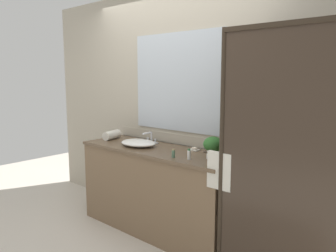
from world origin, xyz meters
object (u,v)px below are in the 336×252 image
(amenity_bottle_conditioner, at_px, (173,154))
(rolled_towel_near_edge, at_px, (112,135))
(faucet, at_px, (151,139))
(sink_basin, at_px, (138,143))
(soap_dish, at_px, (194,149))
(amenity_bottle_body_wash, at_px, (189,154))
(potted_plant, at_px, (213,146))

(amenity_bottle_conditioner, relative_size, rolled_towel_near_edge, 0.32)
(faucet, relative_size, amenity_bottle_conditioner, 2.16)
(sink_basin, relative_size, amenity_bottle_conditioner, 5.28)
(sink_basin, xyz_separation_m, rolled_towel_near_edge, (-0.52, 0.06, 0.02))
(soap_dish, distance_m, rolled_towel_near_edge, 1.12)
(sink_basin, height_order, amenity_bottle_body_wash, amenity_bottle_body_wash)
(sink_basin, relative_size, amenity_bottle_body_wash, 4.21)
(sink_basin, bearing_deg, faucet, 90.00)
(soap_dish, relative_size, amenity_bottle_conditioner, 1.27)
(potted_plant, bearing_deg, amenity_bottle_conditioner, -145.05)
(sink_basin, xyz_separation_m, soap_dish, (0.58, 0.22, -0.02))
(faucet, xyz_separation_m, amenity_bottle_conditioner, (0.62, -0.33, -0.01))
(faucet, xyz_separation_m, soap_dish, (0.58, 0.03, -0.03))
(amenity_bottle_conditioner, bearing_deg, potted_plant, 34.95)
(faucet, bearing_deg, sink_basin, -90.00)
(amenity_bottle_conditioner, xyz_separation_m, rolled_towel_near_edge, (-1.14, 0.21, 0.01))
(potted_plant, xyz_separation_m, soap_dish, (-0.33, 0.16, -0.10))
(potted_plant, bearing_deg, faucet, 172.04)
(faucet, height_order, amenity_bottle_body_wash, faucet)
(soap_dish, bearing_deg, potted_plant, -25.88)
(amenity_bottle_conditioner, height_order, rolled_towel_near_edge, rolled_towel_near_edge)
(amenity_bottle_body_wash, height_order, rolled_towel_near_edge, rolled_towel_near_edge)
(potted_plant, distance_m, soap_dish, 0.38)
(faucet, xyz_separation_m, potted_plant, (0.92, -0.13, 0.07))
(faucet, height_order, rolled_towel_near_edge, faucet)
(amenity_bottle_body_wash, bearing_deg, potted_plant, 51.54)
(potted_plant, bearing_deg, amenity_bottle_body_wash, -128.46)
(amenity_bottle_body_wash, distance_m, amenity_bottle_conditioner, 0.16)
(amenity_bottle_conditioner, bearing_deg, rolled_towel_near_edge, 169.69)
(potted_plant, relative_size, amenity_bottle_body_wash, 2.05)
(sink_basin, distance_m, amenity_bottle_conditioner, 0.64)
(sink_basin, distance_m, amenity_bottle_body_wash, 0.78)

